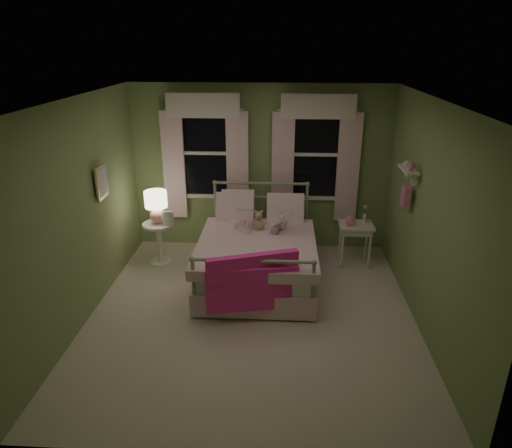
# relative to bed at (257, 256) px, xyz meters

# --- Properties ---
(room_shell) EXTENTS (4.20, 4.20, 4.20)m
(room_shell) POSITION_rel_bed_xyz_m (-0.02, -0.87, 0.92)
(room_shell) COLOR silver
(room_shell) RESTS_ON ground
(bed) EXTENTS (1.58, 2.04, 1.18)m
(bed) POSITION_rel_bed_xyz_m (0.00, 0.00, 0.00)
(bed) COLOR white
(bed) RESTS_ON ground
(pink_throw) EXTENTS (1.09, 0.44, 0.71)m
(pink_throw) POSITION_rel_bed_xyz_m (0.01, -1.02, 0.23)
(pink_throw) COLOR #F9309D
(pink_throw) RESTS_ON bed
(child_left) EXTENTS (0.33, 0.28, 0.78)m
(child_left) POSITION_rel_bed_xyz_m (-0.27, 0.43, 0.58)
(child_left) COLOR #F7D1DD
(child_left) RESTS_ON bed
(child_right) EXTENTS (0.39, 0.34, 0.70)m
(child_right) POSITION_rel_bed_xyz_m (0.29, 0.43, 0.55)
(child_right) COLOR #F7D1DD
(child_right) RESTS_ON bed
(book_left) EXTENTS (0.22, 0.16, 0.26)m
(book_left) POSITION_rel_bed_xyz_m (-0.27, 0.18, 0.59)
(book_left) COLOR beige
(book_left) RESTS_ON child_left
(book_right) EXTENTS (0.22, 0.16, 0.26)m
(book_right) POSITION_rel_bed_xyz_m (0.29, 0.18, 0.54)
(book_right) COLOR beige
(book_right) RESTS_ON child_right
(teddy_bear) EXTENTS (0.22, 0.17, 0.30)m
(teddy_bear) POSITION_rel_bed_xyz_m (0.01, 0.27, 0.42)
(teddy_bear) COLOR tan
(teddy_bear) RESTS_ON bed
(nightstand_left) EXTENTS (0.46, 0.46, 0.65)m
(nightstand_left) POSITION_rel_bed_xyz_m (-1.50, 0.47, 0.04)
(nightstand_left) COLOR white
(nightstand_left) RESTS_ON ground
(table_lamp) EXTENTS (0.33, 0.33, 0.49)m
(table_lamp) POSITION_rel_bed_xyz_m (-1.50, 0.47, 0.58)
(table_lamp) COLOR #DE8783
(table_lamp) RESTS_ON nightstand_left
(book_nightstand) EXTENTS (0.17, 0.23, 0.02)m
(book_nightstand) POSITION_rel_bed_xyz_m (-1.40, 0.39, 0.28)
(book_nightstand) COLOR beige
(book_nightstand) RESTS_ON nightstand_left
(nightstand_right) EXTENTS (0.50, 0.40, 0.64)m
(nightstand_right) POSITION_rel_bed_xyz_m (1.44, 0.61, 0.17)
(nightstand_right) COLOR white
(nightstand_right) RESTS_ON ground
(pink_toy) EXTENTS (0.14, 0.18, 0.14)m
(pink_toy) POSITION_rel_bed_xyz_m (1.34, 0.60, 0.33)
(pink_toy) COLOR pink
(pink_toy) RESTS_ON nightstand_right
(bud_vase) EXTENTS (0.06, 0.06, 0.28)m
(bud_vase) POSITION_rel_bed_xyz_m (1.56, 0.66, 0.41)
(bud_vase) COLOR white
(bud_vase) RESTS_ON nightstand_right
(window_left) EXTENTS (1.34, 0.13, 1.96)m
(window_left) POSITION_rel_bed_xyz_m (-0.87, 1.16, 1.25)
(window_left) COLOR black
(window_left) RESTS_ON room_shell
(window_right) EXTENTS (1.34, 0.13, 1.96)m
(window_right) POSITION_rel_bed_xyz_m (0.83, 1.16, 1.25)
(window_right) COLOR black
(window_right) RESTS_ON room_shell
(wall_shelf) EXTENTS (0.15, 0.50, 0.60)m
(wall_shelf) POSITION_rel_bed_xyz_m (1.88, -0.17, 1.15)
(wall_shelf) COLOR white
(wall_shelf) RESTS_ON room_shell
(framed_picture) EXTENTS (0.03, 0.32, 0.42)m
(framed_picture) POSITION_rel_bed_xyz_m (-1.96, -0.27, 1.12)
(framed_picture) COLOR beige
(framed_picture) RESTS_ON room_shell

